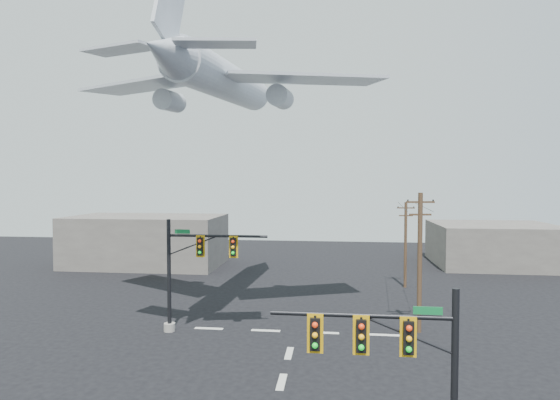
# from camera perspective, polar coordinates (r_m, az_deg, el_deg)

# --- Properties ---
(lane_markings) EXTENTS (14.00, 21.20, 0.01)m
(lane_markings) POSITION_cam_1_polar(r_m,az_deg,el_deg) (26.82, 0.54, -20.15)
(lane_markings) COLOR beige
(lane_markings) RESTS_ON ground
(signal_mast_near) EXTENTS (6.34, 0.75, 6.83)m
(signal_mast_near) POSITION_cam_1_polar(r_m,az_deg,el_deg) (16.79, 15.25, -20.25)
(signal_mast_near) COLOR gray
(signal_mast_near) RESTS_ON ground
(signal_mast_far) EXTENTS (7.16, 0.84, 7.68)m
(signal_mast_far) POSITION_cam_1_polar(r_m,az_deg,el_deg) (32.51, -10.97, -8.63)
(signal_mast_far) COLOR gray
(signal_mast_far) RESTS_ON ground
(utility_pole_a) EXTENTS (1.90, 0.32, 9.48)m
(utility_pole_a) POSITION_cam_1_polar(r_m,az_deg,el_deg) (33.14, 16.67, -6.98)
(utility_pole_a) COLOR #48341F
(utility_pole_a) RESTS_ON ground
(utility_pole_b) EXTENTS (1.66, 0.28, 8.22)m
(utility_pole_b) POSITION_cam_1_polar(r_m,az_deg,el_deg) (46.64, 15.05, -5.07)
(utility_pole_b) COLOR #48341F
(utility_pole_b) RESTS_ON ground
(power_lines) EXTENTS (2.69, 13.56, 0.03)m
(power_lines) POSITION_cam_1_polar(r_m,az_deg,el_deg) (39.53, 15.78, -0.72)
(power_lines) COLOR black
(airliner) EXTENTS (24.19, 25.49, 6.86)m
(airliner) POSITION_cam_1_polar(r_m,az_deg,el_deg) (36.71, -6.72, 14.09)
(airliner) COLOR silver
(building_left) EXTENTS (18.00, 10.00, 6.00)m
(building_left) POSITION_cam_1_polar(r_m,az_deg,el_deg) (59.27, -15.94, -4.77)
(building_left) COLOR #66615A
(building_left) RESTS_ON ground
(building_right) EXTENTS (14.00, 12.00, 5.00)m
(building_right) POSITION_cam_1_polar(r_m,az_deg,el_deg) (62.87, 24.60, -4.95)
(building_right) COLOR #66615A
(building_right) RESTS_ON ground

